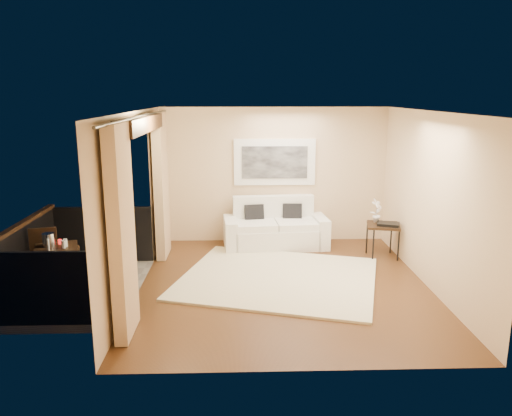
{
  "coord_description": "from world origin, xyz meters",
  "views": [
    {
      "loc": [
        -0.68,
        -7.39,
        2.96
      ],
      "look_at": [
        -0.41,
        0.89,
        1.05
      ],
      "focal_mm": 35.0,
      "sensor_mm": 36.0,
      "label": 1
    }
  ],
  "objects_px": {
    "bistro_table": "(56,252)",
    "balcony_chair_far": "(120,240)",
    "side_table": "(383,227)",
    "ice_bucket": "(49,240)",
    "orchid": "(377,211)",
    "balcony_chair_near": "(44,254)",
    "sofa": "(275,229)"
  },
  "relations": [
    {
      "from": "sofa",
      "to": "bistro_table",
      "type": "relative_size",
      "value": 2.7
    },
    {
      "from": "balcony_chair_near",
      "to": "bistro_table",
      "type": "bearing_deg",
      "value": -51.71
    },
    {
      "from": "side_table",
      "to": "ice_bucket",
      "type": "relative_size",
      "value": 3.39
    },
    {
      "from": "side_table",
      "to": "balcony_chair_near",
      "type": "distance_m",
      "value": 5.79
    },
    {
      "from": "bistro_table",
      "to": "balcony_chair_near",
      "type": "height_order",
      "value": "balcony_chair_near"
    },
    {
      "from": "bistro_table",
      "to": "ice_bucket",
      "type": "bearing_deg",
      "value": 157.05
    },
    {
      "from": "balcony_chair_far",
      "to": "balcony_chair_near",
      "type": "xyz_separation_m",
      "value": [
        -0.98,
        -0.79,
        0.02
      ]
    },
    {
      "from": "bistro_table",
      "to": "balcony_chair_near",
      "type": "xyz_separation_m",
      "value": [
        -0.27,
        0.21,
        -0.09
      ]
    },
    {
      "from": "sofa",
      "to": "side_table",
      "type": "relative_size",
      "value": 3.05
    },
    {
      "from": "balcony_chair_far",
      "to": "orchid",
      "type": "bearing_deg",
      "value": -171.88
    },
    {
      "from": "ice_bucket",
      "to": "sofa",
      "type": "bearing_deg",
      "value": 31.78
    },
    {
      "from": "balcony_chair_near",
      "to": "ice_bucket",
      "type": "xyz_separation_m",
      "value": [
        0.15,
        -0.15,
        0.27
      ]
    },
    {
      "from": "balcony_chair_far",
      "to": "balcony_chair_near",
      "type": "distance_m",
      "value": 1.26
    },
    {
      "from": "balcony_chair_far",
      "to": "ice_bucket",
      "type": "bearing_deg",
      "value": 49.08
    },
    {
      "from": "bistro_table",
      "to": "sofa",
      "type": "bearing_deg",
      "value": 33.23
    },
    {
      "from": "side_table",
      "to": "ice_bucket",
      "type": "bearing_deg",
      "value": -165.23
    },
    {
      "from": "ice_bucket",
      "to": "balcony_chair_far",
      "type": "bearing_deg",
      "value": 48.92
    },
    {
      "from": "bistro_table",
      "to": "balcony_chair_far",
      "type": "bearing_deg",
      "value": 54.64
    },
    {
      "from": "orchid",
      "to": "balcony_chair_far",
      "type": "height_order",
      "value": "orchid"
    },
    {
      "from": "sofa",
      "to": "bistro_table",
      "type": "bearing_deg",
      "value": -151.64
    },
    {
      "from": "bistro_table",
      "to": "side_table",
      "type": "bearing_deg",
      "value": 15.57
    },
    {
      "from": "sofa",
      "to": "orchid",
      "type": "distance_m",
      "value": 2.0
    },
    {
      "from": "side_table",
      "to": "orchid",
      "type": "height_order",
      "value": "orchid"
    },
    {
      "from": "orchid",
      "to": "bistro_table",
      "type": "bearing_deg",
      "value": -162.76
    },
    {
      "from": "bistro_table",
      "to": "balcony_chair_near",
      "type": "relative_size",
      "value": 0.82
    },
    {
      "from": "side_table",
      "to": "balcony_chair_near",
      "type": "bearing_deg",
      "value": -167.11
    },
    {
      "from": "orchid",
      "to": "sofa",
      "type": "bearing_deg",
      "value": 161.21
    },
    {
      "from": "sofa",
      "to": "ice_bucket",
      "type": "distance_m",
      "value": 4.22
    },
    {
      "from": "orchid",
      "to": "balcony_chair_far",
      "type": "bearing_deg",
      "value": -172.04
    },
    {
      "from": "orchid",
      "to": "bistro_table",
      "type": "height_order",
      "value": "orchid"
    },
    {
      "from": "orchid",
      "to": "ice_bucket",
      "type": "xyz_separation_m",
      "value": [
        -5.39,
        -1.59,
        -0.03
      ]
    },
    {
      "from": "sofa",
      "to": "balcony_chair_far",
      "type": "bearing_deg",
      "value": -160.15
    }
  ]
}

